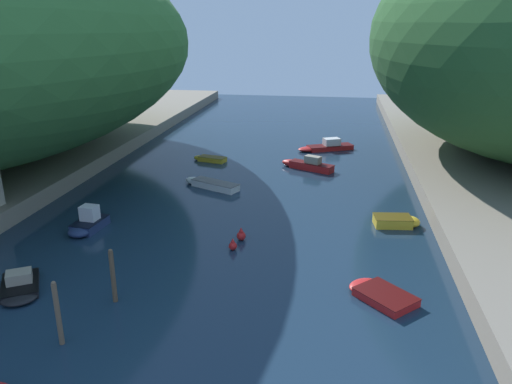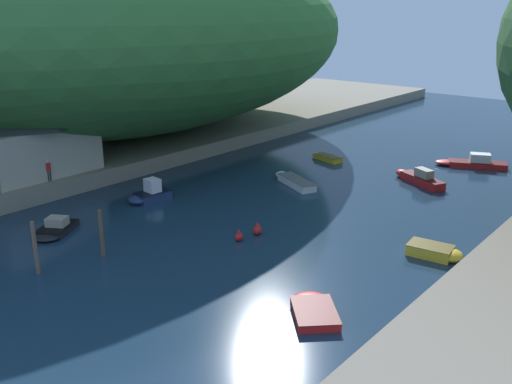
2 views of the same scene
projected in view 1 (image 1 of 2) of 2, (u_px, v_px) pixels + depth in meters
The scene contains 13 objects.
water_surface at pixel (228, 217), 37.86m from camera, with size 130.00×130.00×0.00m, color #192D42.
boat_white_cruiser at pixel (209, 184), 44.47m from camera, with size 5.64×3.56×0.63m.
boat_far_right_bank at pixel (87, 224), 35.18m from camera, with size 1.91×3.59×1.71m.
boat_near_quay at pixel (379, 293), 26.73m from camera, with size 4.04×4.05×0.46m.
boat_small_dinghy at pixel (306, 165), 49.90m from camera, with size 5.61×3.50×1.43m.
boat_cabin_cruiser at pixel (209, 159), 52.80m from camera, with size 3.81×2.05×0.52m.
boat_yellow_tender at pixel (20, 287), 27.24m from camera, with size 3.48×4.11×1.01m.
boat_moored_right at pixel (398, 221), 36.05m from camera, with size 3.45×1.98×0.71m.
boat_red_skiff at pixel (325, 147), 57.28m from camera, with size 6.61×4.27×1.32m.
mooring_post_middle at pixel (58, 313), 22.42m from camera, with size 0.24×0.24×3.24m.
mooring_post_fourth at pixel (113, 275), 25.92m from camera, with size 0.25×0.25×3.05m.
channel_buoy_near at pixel (233, 245), 32.25m from camera, with size 0.54×0.54×0.82m.
channel_buoy_far at pixel (241, 235), 33.66m from camera, with size 0.62×0.62×0.93m.
Camera 1 is at (7.77, -4.40, 14.06)m, focal length 35.00 mm.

